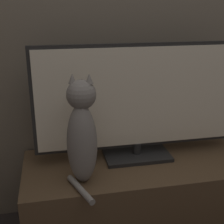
{
  "coord_description": "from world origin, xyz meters",
  "views": [
    {
      "loc": [
        -0.43,
        -0.52,
        1.25
      ],
      "look_at": [
        -0.15,
        0.89,
        0.74
      ],
      "focal_mm": 50.0,
      "sensor_mm": 36.0,
      "label": 1
    }
  ],
  "objects": [
    {
      "name": "tv_stand",
      "position": [
        0.0,
        0.92,
        0.22
      ],
      "size": [
        1.21,
        0.52,
        0.43
      ],
      "color": "brown",
      "rests_on": "ground_plane"
    },
    {
      "name": "tv",
      "position": [
        0.01,
        0.99,
        0.75
      ],
      "size": [
        1.1,
        0.22,
        0.63
      ],
      "color": "black",
      "rests_on": "tv_stand"
    },
    {
      "name": "cat",
      "position": [
        -0.31,
        0.79,
        0.68
      ],
      "size": [
        0.17,
        0.31,
        0.52
      ],
      "rotation": [
        0.0,
        0.0,
        -0.25
      ],
      "color": "gray",
      "rests_on": "tv_stand"
    }
  ]
}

